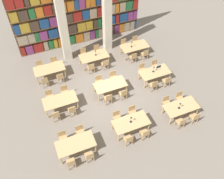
{
  "coord_description": "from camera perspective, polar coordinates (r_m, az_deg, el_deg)",
  "views": [
    {
      "loc": [
        -3.84,
        -9.67,
        11.94
      ],
      "look_at": [
        0.0,
        -0.3,
        0.66
      ],
      "focal_mm": 40.0,
      "sensor_mm": 36.0,
      "label": 1
    }
  ],
  "objects": [
    {
      "name": "ground_plane",
      "position": [
        15.84,
        -0.41,
        -0.86
      ],
      "size": [
        40.0,
        40.0,
        0.0
      ],
      "primitive_type": "plane",
      "color": "gray"
    },
    {
      "name": "bookshelf_bank",
      "position": [
        18.47,
        -7.58,
        17.64
      ],
      "size": [
        9.36,
        0.35,
        5.5
      ],
      "color": "brown",
      "rests_on": "ground_plane"
    },
    {
      "name": "pillar_left",
      "position": [
        16.79,
        -11.34,
        14.92
      ],
      "size": [
        0.53,
        0.53,
        6.0
      ],
      "color": "silver",
      "rests_on": "ground_plane"
    },
    {
      "name": "pillar_center",
      "position": [
        17.48,
        -1.15,
        17.29
      ],
      "size": [
        0.53,
        0.53,
        6.0
      ],
      "color": "silver",
      "rests_on": "ground_plane"
    },
    {
      "name": "reading_table_0",
      "position": [
        13.09,
        -8.33,
        -12.3
      ],
      "size": [
        1.98,
        1.0,
        0.74
      ],
      "color": "tan",
      "rests_on": "ground_plane"
    },
    {
      "name": "chair_0",
      "position": [
        12.87,
        -9.34,
        -16.22
      ],
      "size": [
        0.42,
        0.4,
        0.87
      ],
      "color": "tan",
      "rests_on": "ground_plane"
    },
    {
      "name": "chair_1",
      "position": [
        13.65,
        -11.17,
        -10.63
      ],
      "size": [
        0.42,
        0.4,
        0.87
      ],
      "rotation": [
        0.0,
        0.0,
        3.14
      ],
      "color": "tan",
      "rests_on": "ground_plane"
    },
    {
      "name": "chair_2",
      "position": [
        12.92,
        -5.17,
        -14.92
      ],
      "size": [
        0.42,
        0.4,
        0.87
      ],
      "color": "tan",
      "rests_on": "ground_plane"
    },
    {
      "name": "chair_3",
      "position": [
        13.7,
        -7.31,
        -9.45
      ],
      "size": [
        0.42,
        0.4,
        0.87
      ],
      "rotation": [
        0.0,
        0.0,
        3.14
      ],
      "color": "tan",
      "rests_on": "ground_plane"
    },
    {
      "name": "reading_table_1",
      "position": [
        13.7,
        4.35,
        -7.6
      ],
      "size": [
        1.98,
        1.0,
        0.74
      ],
      "color": "tan",
      "rests_on": "ground_plane"
    },
    {
      "name": "chair_4",
      "position": [
        13.36,
        3.8,
        -11.31
      ],
      "size": [
        0.42,
        0.4,
        0.87
      ],
      "color": "tan",
      "rests_on": "ground_plane"
    },
    {
      "name": "chair_5",
      "position": [
        14.13,
        1.12,
        -6.27
      ],
      "size": [
        0.42,
        0.4,
        0.87
      ],
      "rotation": [
        0.0,
        0.0,
        3.14
      ],
      "color": "tan",
      "rests_on": "ground_plane"
    },
    {
      "name": "chair_6",
      "position": [
        13.64,
        7.55,
        -9.91
      ],
      "size": [
        0.42,
        0.4,
        0.87
      ],
      "color": "tan",
      "rests_on": "ground_plane"
    },
    {
      "name": "chair_7",
      "position": [
        14.39,
        4.68,
        -5.06
      ],
      "size": [
        0.42,
        0.4,
        0.87
      ],
      "rotation": [
        0.0,
        0.0,
        3.14
      ],
      "color": "tan",
      "rests_on": "ground_plane"
    },
    {
      "name": "desk_lamp_0",
      "position": [
        13.4,
        4.39,
        -6.66
      ],
      "size": [
        0.14,
        0.14,
        0.44
      ],
      "color": "#232328",
      "rests_on": "reading_table_1"
    },
    {
      "name": "reading_table_2",
      "position": [
        14.83,
        15.53,
        -3.92
      ],
      "size": [
        1.98,
        1.0,
        0.74
      ],
      "color": "tan",
      "rests_on": "ground_plane"
    },
    {
      "name": "chair_8",
      "position": [
        14.43,
        15.5,
        -7.23
      ],
      "size": [
        0.42,
        0.4,
        0.87
      ],
      "color": "tan",
      "rests_on": "ground_plane"
    },
    {
      "name": "chair_9",
      "position": [
        15.13,
        12.34,
        -2.8
      ],
      "size": [
        0.42,
        0.4,
        0.87
      ],
      "rotation": [
        0.0,
        0.0,
        3.14
      ],
      "color": "tan",
      "rests_on": "ground_plane"
    },
    {
      "name": "chair_10",
      "position": [
        14.87,
        18.42,
        -6.02
      ],
      "size": [
        0.42,
        0.4,
        0.87
      ],
      "color": "tan",
      "rests_on": "ground_plane"
    },
    {
      "name": "chair_11",
      "position": [
        15.55,
        15.21,
        -1.77
      ],
      "size": [
        0.42,
        0.4,
        0.87
      ],
      "rotation": [
        0.0,
        0.0,
        3.14
      ],
      "color": "tan",
      "rests_on": "ground_plane"
    },
    {
      "name": "desk_lamp_1",
      "position": [
        14.43,
        15.3,
        -3.38
      ],
      "size": [
        0.14,
        0.14,
        0.45
      ],
      "color": "#232328",
      "rests_on": "reading_table_2"
    },
    {
      "name": "reading_table_3",
      "position": [
        14.9,
        -11.78,
        -2.53
      ],
      "size": [
        1.98,
        1.0,
        0.74
      ],
      "color": "tan",
      "rests_on": "ground_plane"
    },
    {
      "name": "chair_12",
      "position": [
        14.54,
        -12.73,
        -5.79
      ],
      "size": [
        0.42,
        0.4,
        0.87
      ],
      "color": "tan",
      "rests_on": "ground_plane"
    },
    {
      "name": "chair_13",
      "position": [
        15.55,
        -14.08,
        -1.43
      ],
      "size": [
        0.42,
        0.4,
        0.87
      ],
      "rotation": [
        0.0,
        0.0,
        3.14
      ],
      "color": "tan",
      "rests_on": "ground_plane"
    },
    {
      "name": "chair_14",
      "position": [
        14.59,
        -9.12,
        -4.7
      ],
      "size": [
        0.42,
        0.4,
        0.87
      ],
      "color": "tan",
      "rests_on": "ground_plane"
    },
    {
      "name": "chair_15",
      "position": [
        15.59,
        -10.71,
        -0.44
      ],
      "size": [
        0.42,
        0.4,
        0.87
      ],
      "rotation": [
        0.0,
        0.0,
        3.14
      ],
      "color": "tan",
      "rests_on": "ground_plane"
    },
    {
      "name": "reading_table_4",
      "position": [
        15.41,
        -0.4,
        1.0
      ],
      "size": [
        1.98,
        1.0,
        0.74
      ],
      "color": "tan",
      "rests_on": "ground_plane"
    },
    {
      "name": "chair_16",
      "position": [
        14.96,
        -0.86,
        -2.03
      ],
      "size": [
        0.42,
        0.4,
        0.87
      ],
      "color": "tan",
      "rests_on": "ground_plane"
    },
    {
      "name": "chair_17",
      "position": [
        15.95,
        -2.95,
        1.97
      ],
      "size": [
        0.42,
        0.4,
        0.87
      ],
      "rotation": [
        0.0,
        0.0,
        3.14
      ],
      "color": "tan",
      "rests_on": "ground_plane"
    },
    {
      "name": "chair_18",
      "position": [
        15.22,
        2.61,
        -0.94
      ],
      "size": [
        0.42,
        0.4,
        0.87
      ],
      "color": "tan",
      "rests_on": "ground_plane"
    },
    {
      "name": "chair_19",
      "position": [
        16.19,
        0.35,
        2.93
      ],
      "size": [
        0.42,
        0.4,
        0.87
      ],
      "rotation": [
        0.0,
        0.0,
        3.14
      ],
      "color": "tan",
      "rests_on": "ground_plane"
    },
    {
      "name": "reading_table_5",
      "position": [
        16.42,
        9.75,
        3.82
      ],
      "size": [
        1.98,
        1.0,
        0.74
      ],
      "color": "tan",
      "rests_on": "ground_plane"
    },
    {
      "name": "chair_20",
      "position": [
        15.9,
        9.48,
        1.03
      ],
      "size": [
        0.42,
        0.4,
        0.87
      ],
      "color": "tan",
      "rests_on": "ground_plane"
    },
    {
      "name": "chair_21",
      "position": [
        16.83,
        6.93,
        4.64
      ],
      "size": [
        0.42,
        0.4,
        0.87
      ],
      "rotation": [
        0.0,
        0.0,
        3.14
      ],
      "color": "tan",
      "rests_on": "ground_plane"
    },
    {
      "name": "chair_22",
      "position": [
        16.32,
        12.42,
        1.95
      ],
      "size": [
        0.42,
        0.4,
        0.87
      ],
      "color": "tan",
      "rests_on": "ground_plane"
    },
    {
      "name": "chair_23",
      "position": [
        17.22,
        9.78,
        5.44
      ],
      "size": [
        0.42,
        0.4,
        0.87
      ],
      "rotation": [
        0.0,
        0.0,
        3.14
      ],
      "color": "tan",
      "rests_on": "ground_plane"
    },
    {
      "name": "desk_lamp_2",
      "position": [
        16.15,
        9.57,
        4.82
      ],
      "size": [
        0.14,
        0.14,
        0.46
      ],
      "color": "#232328",
      "rests_on": "reading_table_5"
    },
    {
      "name": "laptop",
      "position": [
        16.69,
        10.45,
        5.11
      ],
      "size": [
        0.32,
        0.22,
        0.21
      ],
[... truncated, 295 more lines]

